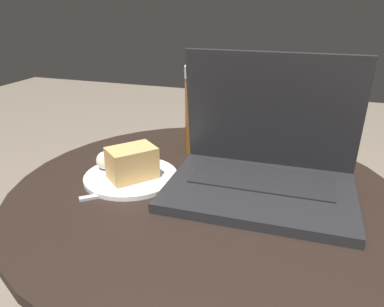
{
  "coord_description": "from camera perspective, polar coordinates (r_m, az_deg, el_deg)",
  "views": [
    {
      "loc": [
        0.18,
        -0.62,
        0.86
      ],
      "look_at": [
        -0.02,
        -0.0,
        0.59
      ],
      "focal_mm": 35.0,
      "sensor_mm": 36.0,
      "label": 1
    }
  ],
  "objects": [
    {
      "name": "laptop",
      "position": [
        0.71,
        10.8,
        -1.48
      ],
      "size": [
        0.34,
        0.24,
        0.25
      ],
      "color": "#232326",
      "rests_on": "table"
    },
    {
      "name": "beer_glass",
      "position": [
        0.87,
        1.43,
        6.71
      ],
      "size": [
        0.08,
        0.08,
        0.2
      ],
      "color": "brown",
      "rests_on": "table"
    },
    {
      "name": "table",
      "position": [
        0.78,
        1.76,
        -12.6
      ],
      "size": [
        0.74,
        0.74,
        0.52
      ],
      "color": "black",
      "rests_on": "ground_plane"
    },
    {
      "name": "snack_plate",
      "position": [
        0.76,
        -9.41,
        -2.25
      ],
      "size": [
        0.19,
        0.19,
        0.07
      ],
      "color": "white",
      "rests_on": "table"
    },
    {
      "name": "fork",
      "position": [
        0.72,
        -7.81,
        -5.31
      ],
      "size": [
        0.16,
        0.14,
        0.0
      ],
      "color": "#B2B2B7",
      "rests_on": "table"
    }
  ]
}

